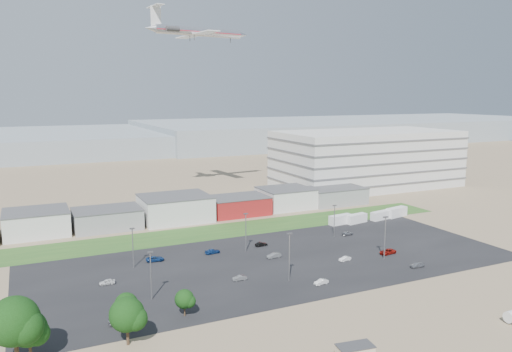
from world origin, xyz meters
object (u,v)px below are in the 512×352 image
parked_car_4 (240,278)px  parked_car_11 (261,244)px  parked_car_0 (388,252)px  parked_car_2 (417,265)px  parked_car_8 (348,233)px  parked_car_9 (155,259)px  box_trailer_a (341,220)px  parked_car_1 (345,259)px  parked_car_6 (213,251)px  parked_car_10 (119,321)px  tree_far_left (15,327)px  parked_car_5 (107,282)px  airliner (199,32)px  parked_car_13 (321,282)px  parked_car_7 (274,255)px

parked_car_4 → parked_car_11: (15.39, 20.76, 0.03)m
parked_car_0 → parked_car_2: (-0.36, -11.16, -0.03)m
parked_car_8 → parked_car_9: (-57.06, 1.22, 0.01)m
box_trailer_a → parked_car_1: bearing=-129.0°
box_trailer_a → parked_car_8: bearing=-121.6°
parked_car_1 → parked_car_6: (-27.87, 19.55, 0.05)m
parked_car_2 → parked_car_10: size_ratio=0.95×
tree_far_left → parked_car_4: size_ratio=3.75×
parked_car_2 → parked_car_9: bearing=-117.0°
box_trailer_a → parked_car_5: size_ratio=2.34×
airliner → parked_car_4: 113.47m
tree_far_left → parked_car_13: (60.05, 7.93, -5.59)m
parked_car_2 → parked_car_6: 51.13m
parked_car_11 → parked_car_6: bearing=86.6°
tree_far_left → parked_car_10: 18.86m
parked_car_4 → parked_car_13: (15.19, -9.81, 0.02)m
parked_car_6 → parked_car_8: 41.98m
box_trailer_a → parked_car_5: (-75.89, -21.23, -0.91)m
parked_car_8 → parked_car_1: bearing=137.3°
parked_car_2 → parked_car_8: parked_car_2 is taller
parked_car_8 → parked_car_5: bearing=92.1°
parked_car_1 → box_trailer_a: bearing=139.1°
parked_car_1 → parked_car_9: 47.35m
parked_car_2 → parked_car_9: 63.98m
parked_car_7 → parked_car_9: parked_car_7 is taller
tree_far_left → parked_car_10: tree_far_left is taller
parked_car_11 → parked_car_2: bearing=-144.4°
tree_far_left → parked_car_2: bearing=4.8°
parked_car_8 → parked_car_4: bearing=108.8°
airliner → parked_car_10: 130.30m
parked_car_13 → airliner: bearing=168.2°
airliner → parked_car_10: airliner is taller
airliner → parked_car_1: 110.67m
tree_far_left → parked_car_10: (16.52, 7.18, -5.59)m
airliner → parked_car_8: 98.05m
parked_car_2 → parked_car_5: 72.04m
parked_car_0 → airliner: bearing=-173.6°
parked_car_4 → parked_car_11: size_ratio=0.95×
parked_car_10 → parked_car_0: bearing=-86.7°
parked_car_5 → parked_car_9: size_ratio=0.76×
parked_car_6 → parked_car_5: bearing=103.4°
tree_far_left → parked_car_0: (87.07, 18.42, -5.50)m
parked_car_4 → parked_car_11: 25.84m
parked_car_1 → parked_car_13: parked_car_13 is taller
tree_far_left → parked_car_2: size_ratio=3.39×
parked_car_5 → parked_car_8: 70.98m
parked_car_9 → box_trailer_a: bearing=-75.0°
box_trailer_a → parked_car_8: box_trailer_a is taller
tree_far_left → parked_car_6: bearing=39.7°
parked_car_0 → parked_car_9: 59.67m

